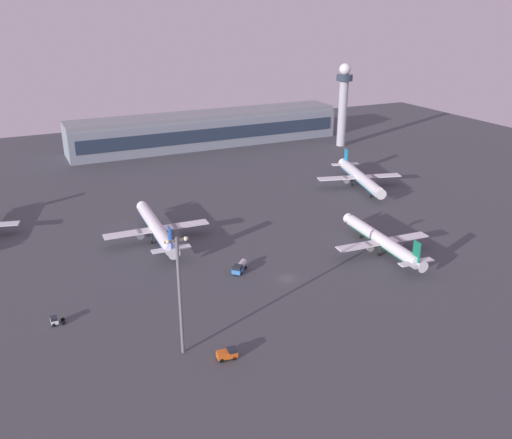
% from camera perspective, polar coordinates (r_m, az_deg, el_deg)
% --- Properties ---
extents(ground_plane, '(416.00, 416.00, 0.00)m').
position_cam_1_polar(ground_plane, '(144.17, 3.23, -6.20)').
color(ground_plane, '#424449').
extents(terminal_building, '(138.01, 22.40, 16.40)m').
position_cam_1_polar(terminal_building, '(280.97, -5.17, 9.41)').
color(terminal_building, gray).
rests_on(terminal_building, ground).
extents(control_tower, '(8.00, 8.00, 40.65)m').
position_cam_1_polar(control_tower, '(279.08, 9.13, 12.34)').
color(control_tower, '#A8A8B2').
rests_on(control_tower, ground).
extents(airplane_terminal_side, '(29.52, 37.92, 9.72)m').
position_cam_1_polar(airplane_terminal_side, '(161.16, 13.09, -2.19)').
color(airplane_terminal_side, white).
rests_on(airplane_terminal_side, ground).
extents(airplane_mid_apron, '(31.96, 41.09, 10.55)m').
position_cam_1_polar(airplane_mid_apron, '(167.57, -10.36, -0.91)').
color(airplane_mid_apron, white).
rests_on(airplane_mid_apron, ground).
extents(airplane_far_stand, '(33.27, 42.39, 11.04)m').
position_cam_1_polar(airplane_far_stand, '(217.40, 10.82, 4.39)').
color(airplane_far_stand, white).
rests_on(airplane_far_stand, ground).
extents(pushback_tug, '(3.09, 1.83, 2.05)m').
position_cam_1_polar(pushback_tug, '(132.20, -20.31, -9.90)').
color(pushback_tug, white).
rests_on(pushback_tug, ground).
extents(baggage_tractor, '(4.34, 2.43, 2.25)m').
position_cam_1_polar(baggage_tractor, '(113.83, -3.01, -13.87)').
color(baggage_tractor, '#D85919').
rests_on(baggage_tractor, ground).
extents(fuel_truck, '(5.92, 5.96, 2.35)m').
position_cam_1_polar(fuel_truck, '(146.94, -1.73, -5.00)').
color(fuel_truck, '#3372BF').
rests_on(fuel_truck, ground).
extents(apron_light_central, '(4.80, 0.90, 25.99)m').
position_cam_1_polar(apron_light_central, '(109.30, -8.02, -7.24)').
color(apron_light_central, slate).
rests_on(apron_light_central, ground).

